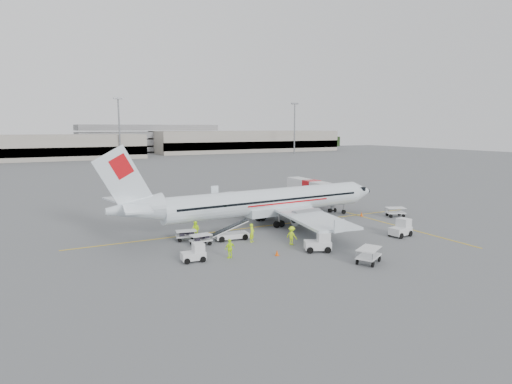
% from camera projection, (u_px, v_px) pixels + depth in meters
% --- Properties ---
extents(ground, '(360.00, 360.00, 0.00)m').
position_uv_depth(ground, '(264.00, 226.00, 50.25)').
color(ground, '#56595B').
extents(stripe_lead, '(44.00, 0.20, 0.01)m').
position_uv_depth(stripe_lead, '(264.00, 226.00, 50.25)').
color(stripe_lead, yellow).
rests_on(stripe_lead, ground).
extents(stripe_cross, '(0.20, 20.00, 0.01)m').
position_uv_depth(stripe_cross, '(402.00, 227.00, 49.67)').
color(stripe_cross, yellow).
rests_on(stripe_cross, ground).
extents(terminal_east, '(90.00, 26.00, 10.00)m').
position_uv_depth(terminal_east, '(247.00, 141.00, 208.65)').
color(terminal_east, gray).
rests_on(terminal_east, ground).
extents(parking_garage, '(62.00, 24.00, 14.00)m').
position_uv_depth(parking_garage, '(147.00, 137.00, 200.84)').
color(parking_garage, slate).
rests_on(parking_garage, ground).
extents(treeline, '(300.00, 3.00, 6.00)m').
position_uv_depth(treeline, '(87.00, 146.00, 203.10)').
color(treeline, black).
rests_on(treeline, ground).
extents(mast_center, '(3.20, 1.20, 22.00)m').
position_uv_depth(mast_center, '(119.00, 129.00, 154.28)').
color(mast_center, slate).
rests_on(mast_center, ground).
extents(mast_east, '(3.20, 1.20, 22.00)m').
position_uv_depth(mast_east, '(294.00, 129.00, 188.70)').
color(mast_east, slate).
rests_on(mast_east, ground).
extents(aircraft, '(36.20, 29.05, 9.61)m').
position_uv_depth(aircraft, '(270.00, 184.00, 50.64)').
color(aircraft, white).
rests_on(aircraft, ground).
extents(jet_bridge, '(3.29, 14.69, 3.83)m').
position_uv_depth(jet_bridge, '(311.00, 193.00, 63.00)').
color(jet_bridge, silver).
rests_on(jet_bridge, ground).
extents(belt_loader, '(4.79, 2.24, 2.50)m').
position_uv_depth(belt_loader, '(231.00, 228.00, 44.05)').
color(belt_loader, silver).
rests_on(belt_loader, ground).
extents(tug_fore, '(2.62, 1.78, 1.87)m').
position_uv_depth(tug_fore, '(400.00, 228.00, 45.43)').
color(tug_fore, silver).
rests_on(tug_fore, ground).
extents(tug_mid, '(2.77, 2.27, 1.86)m').
position_uv_depth(tug_mid, '(318.00, 242.00, 39.88)').
color(tug_mid, silver).
rests_on(tug_mid, ground).
extents(tug_aft, '(2.13, 1.32, 1.58)m').
position_uv_depth(tug_aft, '(193.00, 252.00, 36.88)').
color(tug_aft, silver).
rests_on(tug_aft, ground).
extents(cart_loaded_a, '(2.23, 1.56, 1.07)m').
position_uv_depth(cart_loaded_a, '(186.00, 235.00, 43.74)').
color(cart_loaded_a, silver).
rests_on(cart_loaded_a, ground).
extents(cart_loaded_b, '(2.16, 1.40, 1.08)m').
position_uv_depth(cart_loaded_b, '(201.00, 240.00, 42.02)').
color(cart_loaded_b, silver).
rests_on(cart_loaded_b, ground).
extents(cart_empty_a, '(2.98, 2.59, 1.34)m').
position_uv_depth(cart_empty_a, '(369.00, 256.00, 36.41)').
color(cart_empty_a, silver).
rests_on(cart_empty_a, ground).
extents(cart_empty_b, '(2.74, 2.22, 1.24)m').
position_uv_depth(cart_empty_b, '(395.00, 212.00, 55.46)').
color(cart_empty_b, silver).
rests_on(cart_empty_b, ground).
extents(cone_nose, '(0.35, 0.35, 0.57)m').
position_uv_depth(cone_nose, '(361.00, 214.00, 55.84)').
color(cone_nose, '#F05105').
rests_on(cone_nose, ground).
extents(cone_port, '(0.41, 0.41, 0.67)m').
position_uv_depth(cone_port, '(240.00, 196.00, 70.85)').
color(cone_port, '#F05105').
rests_on(cone_port, ground).
extents(cone_stbd, '(0.34, 0.34, 0.55)m').
position_uv_depth(cone_stbd, '(277.00, 253.00, 38.65)').
color(cone_stbd, '#F05105').
rests_on(cone_stbd, ground).
extents(crew_a, '(0.82, 0.80, 1.91)m').
position_uv_depth(crew_a, '(252.00, 233.00, 43.13)').
color(crew_a, '#B4E211').
rests_on(crew_a, ground).
extents(crew_b, '(1.07, 1.11, 1.81)m').
position_uv_depth(crew_b, '(196.00, 230.00, 44.69)').
color(crew_b, '#B4E211').
rests_on(crew_b, ground).
extents(crew_c, '(1.10, 1.37, 1.86)m').
position_uv_depth(crew_c, '(292.00, 236.00, 42.14)').
color(crew_c, '#B4E211').
rests_on(crew_c, ground).
extents(crew_d, '(1.08, 0.60, 1.75)m').
position_uv_depth(crew_d, '(230.00, 249.00, 37.80)').
color(crew_d, '#B4E211').
rests_on(crew_d, ground).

